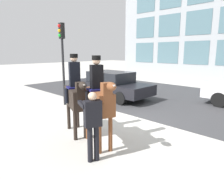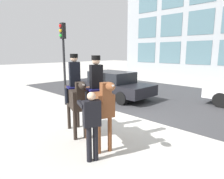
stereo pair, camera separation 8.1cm
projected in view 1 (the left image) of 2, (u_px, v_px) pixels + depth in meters
ground_plane at (131, 121)px, 7.62m from camera, size 80.00×80.00×0.00m
road_surface at (186, 100)px, 10.97m from camera, size 22.68×8.50×0.01m
mounted_horse_lead at (76, 95)px, 6.22m from camera, size 1.71×0.95×2.54m
mounted_horse_companion at (98, 99)px, 5.42m from camera, size 1.75×0.92×2.50m
pedestrian_bystander at (92, 121)px, 4.66m from camera, size 0.91×0.45×1.70m
street_car_near_lane at (112, 84)px, 11.46m from camera, size 4.72×2.02×1.49m
traffic_light at (62, 51)px, 9.46m from camera, size 0.24×0.29×3.92m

